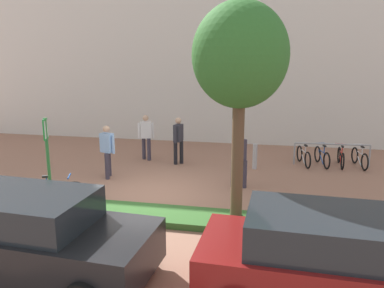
{
  "coord_description": "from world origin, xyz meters",
  "views": [
    {
      "loc": [
        3.13,
        -10.07,
        3.89
      ],
      "look_at": [
        0.67,
        2.24,
        1.02
      ],
      "focal_mm": 36.31,
      "sensor_mm": 36.0,
      "label": 1
    }
  ],
  "objects_px": {
    "bike_at_sign": "(55,194)",
    "bollard_steel": "(255,156)",
    "person_suited_navy": "(178,138)",
    "car_maroon_wagon": "(334,262)",
    "person_shirt_blue": "(146,134)",
    "person_suited_dark": "(239,156)",
    "tree_sidewalk": "(240,57)",
    "car_black_suv": "(32,236)",
    "person_shirt_white": "(107,148)",
    "parking_sign_post": "(47,151)",
    "bike_rack_cluster": "(331,156)"
  },
  "relations": [
    {
      "from": "bike_at_sign",
      "to": "bollard_steel",
      "type": "distance_m",
      "value": 6.76
    },
    {
      "from": "person_suited_navy",
      "to": "car_maroon_wagon",
      "type": "xyz_separation_m",
      "value": [
        4.28,
        -7.58,
        -0.23
      ]
    },
    {
      "from": "person_shirt_blue",
      "to": "person_suited_dark",
      "type": "distance_m",
      "value": 4.48
    },
    {
      "from": "tree_sidewalk",
      "to": "person_suited_dark",
      "type": "bearing_deg",
      "value": 93.22
    },
    {
      "from": "person_suited_navy",
      "to": "car_black_suv",
      "type": "xyz_separation_m",
      "value": [
        -0.86,
        -7.7,
        -0.23
      ]
    },
    {
      "from": "bollard_steel",
      "to": "person_suited_navy",
      "type": "relative_size",
      "value": 0.52
    },
    {
      "from": "person_shirt_white",
      "to": "parking_sign_post",
      "type": "bearing_deg",
      "value": -96.74
    },
    {
      "from": "tree_sidewalk",
      "to": "person_suited_dark",
      "type": "height_order",
      "value": "tree_sidewalk"
    },
    {
      "from": "person_shirt_blue",
      "to": "car_maroon_wagon",
      "type": "bearing_deg",
      "value": -54.67
    },
    {
      "from": "person_shirt_blue",
      "to": "person_suited_dark",
      "type": "bearing_deg",
      "value": -34.18
    },
    {
      "from": "bollard_steel",
      "to": "person_suited_dark",
      "type": "xyz_separation_m",
      "value": [
        -0.39,
        -2.07,
        0.53
      ]
    },
    {
      "from": "bike_rack_cluster",
      "to": "person_suited_navy",
      "type": "xyz_separation_m",
      "value": [
        -5.46,
        -0.83,
        0.64
      ]
    },
    {
      "from": "person_suited_navy",
      "to": "person_shirt_white",
      "type": "relative_size",
      "value": 1.0
    },
    {
      "from": "person_shirt_blue",
      "to": "person_suited_navy",
      "type": "bearing_deg",
      "value": -14.35
    },
    {
      "from": "bike_rack_cluster",
      "to": "person_suited_dark",
      "type": "relative_size",
      "value": 1.54
    },
    {
      "from": "person_suited_navy",
      "to": "person_shirt_white",
      "type": "height_order",
      "value": "same"
    },
    {
      "from": "person_shirt_blue",
      "to": "parking_sign_post",
      "type": "bearing_deg",
      "value": -99.49
    },
    {
      "from": "car_maroon_wagon",
      "to": "bike_at_sign",
      "type": "bearing_deg",
      "value": 155.75
    },
    {
      "from": "person_suited_navy",
      "to": "parking_sign_post",
      "type": "bearing_deg",
      "value": -114.35
    },
    {
      "from": "car_black_suv",
      "to": "car_maroon_wagon",
      "type": "height_order",
      "value": "same"
    },
    {
      "from": "person_suited_dark",
      "to": "car_black_suv",
      "type": "bearing_deg",
      "value": -120.31
    },
    {
      "from": "person_suited_dark",
      "to": "person_shirt_white",
      "type": "xyz_separation_m",
      "value": [
        -4.24,
        0.14,
        0.0
      ]
    },
    {
      "from": "bike_at_sign",
      "to": "bollard_steel",
      "type": "relative_size",
      "value": 1.78
    },
    {
      "from": "bike_rack_cluster",
      "to": "person_shirt_blue",
      "type": "bearing_deg",
      "value": -175.86
    },
    {
      "from": "parking_sign_post",
      "to": "person_shirt_white",
      "type": "height_order",
      "value": "parking_sign_post"
    },
    {
      "from": "parking_sign_post",
      "to": "bollard_steel",
      "type": "distance_m",
      "value": 6.98
    },
    {
      "from": "parking_sign_post",
      "to": "car_black_suv",
      "type": "relative_size",
      "value": 0.54
    },
    {
      "from": "parking_sign_post",
      "to": "car_black_suv",
      "type": "distance_m",
      "value": 3.23
    },
    {
      "from": "bike_at_sign",
      "to": "person_shirt_blue",
      "type": "height_order",
      "value": "person_shirt_blue"
    },
    {
      "from": "person_suited_navy",
      "to": "car_maroon_wagon",
      "type": "distance_m",
      "value": 8.71
    },
    {
      "from": "person_shirt_blue",
      "to": "bike_rack_cluster",
      "type": "bearing_deg",
      "value": 4.14
    },
    {
      "from": "tree_sidewalk",
      "to": "parking_sign_post",
      "type": "xyz_separation_m",
      "value": [
        -4.72,
        -0.18,
        -2.28
      ]
    },
    {
      "from": "person_suited_navy",
      "to": "person_suited_dark",
      "type": "relative_size",
      "value": 1.0
    },
    {
      "from": "bike_at_sign",
      "to": "person_shirt_blue",
      "type": "relative_size",
      "value": 0.93
    },
    {
      "from": "car_maroon_wagon",
      "to": "car_black_suv",
      "type": "bearing_deg",
      "value": -178.64
    },
    {
      "from": "bike_rack_cluster",
      "to": "person_suited_dark",
      "type": "xyz_separation_m",
      "value": [
        -3.08,
        -3.01,
        0.64
      ]
    },
    {
      "from": "bike_at_sign",
      "to": "person_suited_navy",
      "type": "distance_m",
      "value": 5.19
    },
    {
      "from": "car_black_suv",
      "to": "bike_at_sign",
      "type": "bearing_deg",
      "value": 114.27
    },
    {
      "from": "bollard_steel",
      "to": "person_suited_navy",
      "type": "distance_m",
      "value": 2.82
    },
    {
      "from": "person_shirt_blue",
      "to": "car_maroon_wagon",
      "type": "height_order",
      "value": "person_shirt_blue"
    },
    {
      "from": "bike_at_sign",
      "to": "car_maroon_wagon",
      "type": "relative_size",
      "value": 0.37
    },
    {
      "from": "person_shirt_white",
      "to": "bike_rack_cluster",
      "type": "bearing_deg",
      "value": 21.36
    },
    {
      "from": "bike_at_sign",
      "to": "person_shirt_blue",
      "type": "bearing_deg",
      "value": 79.79
    },
    {
      "from": "bollard_steel",
      "to": "car_maroon_wagon",
      "type": "distance_m",
      "value": 7.63
    },
    {
      "from": "person_shirt_white",
      "to": "car_black_suv",
      "type": "bearing_deg",
      "value": -79.84
    },
    {
      "from": "person_shirt_blue",
      "to": "person_suited_navy",
      "type": "xyz_separation_m",
      "value": [
        1.34,
        -0.34,
        0.0
      ]
    },
    {
      "from": "person_shirt_blue",
      "to": "car_maroon_wagon",
      "type": "xyz_separation_m",
      "value": [
        5.61,
        -7.92,
        -0.23
      ]
    },
    {
      "from": "bike_rack_cluster",
      "to": "car_black_suv",
      "type": "distance_m",
      "value": 10.62
    },
    {
      "from": "bollard_steel",
      "to": "person_suited_dark",
      "type": "distance_m",
      "value": 2.18
    },
    {
      "from": "person_shirt_blue",
      "to": "person_shirt_white",
      "type": "relative_size",
      "value": 1.0
    }
  ]
}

